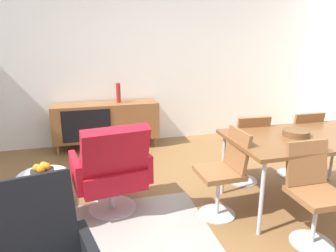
{
  "coord_description": "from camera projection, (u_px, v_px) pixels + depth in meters",
  "views": [
    {
      "loc": [
        -0.76,
        -2.45,
        1.69
      ],
      "look_at": [
        -0.04,
        0.28,
        0.88
      ],
      "focal_mm": 33.11,
      "sensor_mm": 36.0,
      "label": 1
    }
  ],
  "objects": [
    {
      "name": "ground_plane",
      "position": [
        180.0,
        223.0,
        2.93
      ],
      "size": [
        8.32,
        8.32,
        0.0
      ],
      "primitive_type": "plane",
      "color": "brown"
    },
    {
      "name": "dining_chair_near_window",
      "position": [
        225.0,
        170.0,
        2.96
      ],
      "size": [
        0.43,
        0.41,
        0.86
      ],
      "color": "brown",
      "rests_on": "ground_plane"
    },
    {
      "name": "side_table_round",
      "position": [
        45.0,
        195.0,
        2.79
      ],
      "size": [
        0.44,
        0.44,
        0.52
      ],
      "color": "white",
      "rests_on": "ground_plane"
    },
    {
      "name": "lounge_chair_red",
      "position": [
        112.0,
        169.0,
        2.99
      ],
      "size": [
        0.79,
        0.74,
        0.95
      ],
      "color": "red",
      "rests_on": "ground_plane"
    },
    {
      "name": "dining_chair_back_right",
      "position": [
        299.0,
        141.0,
        3.78
      ],
      "size": [
        0.4,
        0.43,
        0.86
      ],
      "color": "brown",
      "rests_on": "ground_plane"
    },
    {
      "name": "dining_table",
      "position": [
        307.0,
        140.0,
        3.11
      ],
      "size": [
        1.6,
        0.9,
        0.74
      ],
      "color": "brown",
      "rests_on": "ground_plane"
    },
    {
      "name": "sideboard",
      "position": [
        106.0,
        121.0,
        4.82
      ],
      "size": [
        1.6,
        0.45,
        0.72
      ],
      "color": "brown",
      "rests_on": "ground_plane"
    },
    {
      "name": "wall_back",
      "position": [
        134.0,
        56.0,
        4.96
      ],
      "size": [
        6.8,
        0.12,
        2.8
      ],
      "primitive_type": "cube",
      "color": "white",
      "rests_on": "ground_plane"
    },
    {
      "name": "dining_chair_front_left",
      "position": [
        313.0,
        190.0,
        2.57
      ],
      "size": [
        0.4,
        0.43,
        0.86
      ],
      "color": "brown",
      "rests_on": "ground_plane"
    },
    {
      "name": "vase_cobalt",
      "position": [
        118.0,
        93.0,
        4.75
      ],
      "size": [
        0.07,
        0.07,
        0.3
      ],
      "color": "maroon",
      "rests_on": "sideboard"
    },
    {
      "name": "dining_chair_back_left",
      "position": [
        247.0,
        146.0,
        3.61
      ],
      "size": [
        0.42,
        0.44,
        0.86
      ],
      "color": "brown",
      "rests_on": "ground_plane"
    },
    {
      "name": "fruit_bowl",
      "position": [
        42.0,
        170.0,
        2.73
      ],
      "size": [
        0.2,
        0.2,
        0.11
      ],
      "color": "#262628",
      "rests_on": "side_table_round"
    },
    {
      "name": "wooden_bowl_on_table",
      "position": [
        296.0,
        133.0,
        3.09
      ],
      "size": [
        0.26,
        0.26,
        0.06
      ],
      "primitive_type": "cylinder",
      "color": "brown",
      "rests_on": "dining_table"
    }
  ]
}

